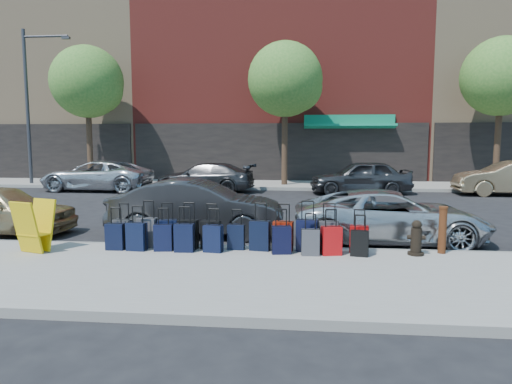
# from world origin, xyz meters

# --- Properties ---
(ground) EXTENTS (120.00, 120.00, 0.00)m
(ground) POSITION_xyz_m (0.00, 0.00, 0.00)
(ground) COLOR black
(ground) RESTS_ON ground
(sidewalk_near) EXTENTS (60.00, 4.00, 0.15)m
(sidewalk_near) POSITION_xyz_m (0.00, -6.50, 0.07)
(sidewalk_near) COLOR gray
(sidewalk_near) RESTS_ON ground
(sidewalk_far) EXTENTS (60.00, 4.00, 0.15)m
(sidewalk_far) POSITION_xyz_m (0.00, 10.00, 0.07)
(sidewalk_far) COLOR gray
(sidewalk_far) RESTS_ON ground
(curb_near) EXTENTS (60.00, 0.08, 0.15)m
(curb_near) POSITION_xyz_m (0.00, -4.48, 0.07)
(curb_near) COLOR gray
(curb_near) RESTS_ON ground
(curb_far) EXTENTS (60.00, 0.08, 0.15)m
(curb_far) POSITION_xyz_m (0.00, 7.98, 0.07)
(curb_far) COLOR gray
(curb_far) RESTS_ON ground
(building_left) EXTENTS (15.00, 12.12, 16.00)m
(building_left) POSITION_xyz_m (-16.00, 17.98, 7.98)
(building_left) COLOR tan
(building_left) RESTS_ON ground
(building_center) EXTENTS (17.00, 12.85, 20.00)m
(building_center) POSITION_xyz_m (0.00, 17.99, 9.98)
(building_center) COLOR maroon
(building_center) RESTS_ON ground
(tree_left) EXTENTS (3.80, 3.80, 7.27)m
(tree_left) POSITION_xyz_m (-9.86, 9.50, 5.41)
(tree_left) COLOR black
(tree_left) RESTS_ON sidewalk_far
(tree_center) EXTENTS (3.80, 3.80, 7.27)m
(tree_center) POSITION_xyz_m (0.64, 9.50, 5.41)
(tree_center) COLOR black
(tree_center) RESTS_ON sidewalk_far
(tree_right) EXTENTS (3.80, 3.80, 7.27)m
(tree_right) POSITION_xyz_m (11.14, 9.50, 5.41)
(tree_right) COLOR black
(tree_right) RESTS_ON sidewalk_far
(streetlight) EXTENTS (2.59, 0.18, 8.00)m
(streetlight) POSITION_xyz_m (-12.80, 8.80, 4.66)
(streetlight) COLOR #333338
(streetlight) RESTS_ON sidewalk_far
(suitcase_front_0) EXTENTS (0.42, 0.28, 0.95)m
(suitcase_front_0) POSITION_xyz_m (-2.46, -4.81, 0.45)
(suitcase_front_0) COLOR #343438
(suitcase_front_0) RESTS_ON sidewalk_near
(suitcase_front_1) EXTENTS (0.45, 0.29, 1.01)m
(suitcase_front_1) POSITION_xyz_m (-1.93, -4.76, 0.47)
(suitcase_front_1) COLOR #414046
(suitcase_front_1) RESTS_ON sidewalk_near
(suitcase_front_2) EXTENTS (0.44, 0.30, 0.98)m
(suitcase_front_2) POSITION_xyz_m (-1.47, -4.84, 0.46)
(suitcase_front_2) COLOR black
(suitcase_front_2) RESTS_ON sidewalk_near
(suitcase_front_3) EXTENTS (0.42, 0.25, 0.99)m
(suitcase_front_3) POSITION_xyz_m (-1.01, -4.82, 0.46)
(suitcase_front_3) COLOR black
(suitcase_front_3) RESTS_ON sidewalk_near
(suitcase_front_4) EXTENTS (0.43, 0.27, 0.96)m
(suitcase_front_4) POSITION_xyz_m (-0.53, -4.80, 0.45)
(suitcase_front_4) COLOR black
(suitcase_front_4) RESTS_ON sidewalk_near
(suitcase_front_5) EXTENTS (0.36, 0.21, 0.86)m
(suitcase_front_5) POSITION_xyz_m (0.01, -4.81, 0.42)
(suitcase_front_5) COLOR black
(suitcase_front_5) RESTS_ON sidewalk_near
(suitcase_front_6) EXTENTS (0.44, 0.29, 1.00)m
(suitcase_front_6) POSITION_xyz_m (0.52, -4.84, 0.46)
(suitcase_front_6) COLOR black
(suitcase_front_6) RESTS_ON sidewalk_near
(suitcase_front_7) EXTENTS (0.44, 0.28, 0.99)m
(suitcase_front_7) POSITION_xyz_m (1.01, -4.81, 0.46)
(suitcase_front_7) COLOR maroon
(suitcase_front_7) RESTS_ON sidewalk_near
(suitcase_front_8) EXTENTS (0.47, 0.30, 1.06)m
(suitcase_front_8) POSITION_xyz_m (1.50, -4.82, 0.48)
(suitcase_front_8) COLOR black
(suitcase_front_8) RESTS_ON sidewalk_near
(suitcase_front_9) EXTENTS (0.45, 0.30, 1.00)m
(suitcase_front_9) POSITION_xyz_m (1.95, -4.76, 0.46)
(suitcase_front_9) COLOR #36363B
(suitcase_front_9) RESTS_ON sidewalk_near
(suitcase_front_10) EXTENTS (0.39, 0.25, 0.90)m
(suitcase_front_10) POSITION_xyz_m (2.56, -4.83, 0.43)
(suitcase_front_10) COLOR #A60A0B
(suitcase_front_10) RESTS_ON sidewalk_near
(suitcase_back_0) EXTENTS (0.38, 0.22, 0.90)m
(suitcase_back_0) POSITION_xyz_m (-2.52, -5.09, 0.43)
(suitcase_back_0) COLOR black
(suitcase_back_0) RESTS_ON sidewalk_near
(suitcase_back_1) EXTENTS (0.41, 0.26, 0.94)m
(suitcase_back_1) POSITION_xyz_m (-2.05, -5.10, 0.44)
(suitcase_back_1) COLOR black
(suitcase_back_1) RESTS_ON sidewalk_near
(suitcase_back_2) EXTENTS (0.40, 0.27, 0.90)m
(suitcase_back_2) POSITION_xyz_m (-1.49, -5.08, 0.43)
(suitcase_back_2) COLOR black
(suitcase_back_2) RESTS_ON sidewalk_near
(suitcase_back_3) EXTENTS (0.40, 0.24, 0.94)m
(suitcase_back_3) POSITION_xyz_m (-1.03, -5.12, 0.44)
(suitcase_back_3) COLOR black
(suitcase_back_3) RESTS_ON sidewalk_near
(suitcase_back_4) EXTENTS (0.41, 0.27, 0.90)m
(suitcase_back_4) POSITION_xyz_m (-0.43, -5.09, 0.43)
(suitcase_back_4) COLOR black
(suitcase_back_4) RESTS_ON sidewalk_near
(suitcase_back_7) EXTENTS (0.41, 0.28, 0.92)m
(suitcase_back_7) POSITION_xyz_m (0.98, -5.09, 0.44)
(suitcase_back_7) COLOR black
(suitcase_back_7) RESTS_ON sidewalk_near
(suitcase_back_8) EXTENTS (0.36, 0.22, 0.85)m
(suitcase_back_8) POSITION_xyz_m (1.57, -5.16, 0.42)
(suitcase_back_8) COLOR #3C3B41
(suitcase_back_8) RESTS_ON sidewalk_near
(suitcase_back_9) EXTENTS (0.43, 0.30, 0.93)m
(suitcase_back_9) POSITION_xyz_m (1.99, -5.08, 0.44)
(suitcase_back_9) COLOR #AF0B0E
(suitcase_back_9) RESTS_ON sidewalk_near
(suitcase_back_10) EXTENTS (0.38, 0.27, 0.83)m
(suitcase_back_10) POSITION_xyz_m (2.54, -5.13, 0.41)
(suitcase_back_10) COLOR black
(suitcase_back_10) RESTS_ON sidewalk_near
(fire_hydrant) EXTENTS (0.36, 0.32, 0.71)m
(fire_hydrant) POSITION_xyz_m (3.68, -4.92, 0.48)
(fire_hydrant) COLOR black
(fire_hydrant) RESTS_ON sidewalk_near
(bollard) EXTENTS (0.18, 0.18, 0.97)m
(bollard) POSITION_xyz_m (4.25, -4.73, 0.65)
(bollard) COLOR #38190C
(bollard) RESTS_ON sidewalk_near
(display_rack) EXTENTS (0.76, 0.80, 1.07)m
(display_rack) POSITION_xyz_m (-4.09, -5.45, 0.68)
(display_rack) COLOR gold
(display_rack) RESTS_ON sidewalk_near
(car_near_1) EXTENTS (4.43, 1.65, 1.45)m
(car_near_1) POSITION_xyz_m (-1.27, -2.85, 0.72)
(car_near_1) COLOR #323134
(car_near_1) RESTS_ON ground
(car_near_2) EXTENTS (4.58, 2.14, 1.27)m
(car_near_2) POSITION_xyz_m (3.51, -3.15, 0.63)
(car_near_2) COLOR silver
(car_near_2) RESTS_ON ground
(car_far_0) EXTENTS (5.38, 2.67, 1.47)m
(car_far_0) POSITION_xyz_m (-8.50, 6.95, 0.73)
(car_far_0) COLOR silver
(car_far_0) RESTS_ON ground
(car_far_1) EXTENTS (4.90, 2.34, 1.38)m
(car_far_1) POSITION_xyz_m (-3.19, 6.97, 0.69)
(car_far_1) COLOR #333335
(car_far_1) RESTS_ON ground
(car_far_2) EXTENTS (4.69, 2.28, 1.54)m
(car_far_2) POSITION_xyz_m (4.05, 6.87, 0.77)
(car_far_2) COLOR #373739
(car_far_2) RESTS_ON ground
(car_far_3) EXTENTS (4.71, 1.76, 1.54)m
(car_far_3) POSITION_xyz_m (10.58, 6.90, 0.77)
(car_far_3) COLOR tan
(car_far_3) RESTS_ON ground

